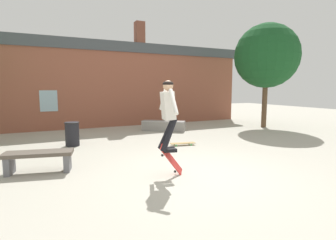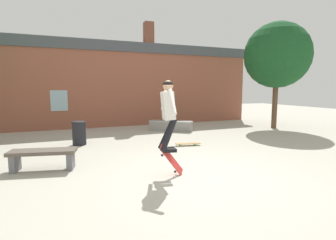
# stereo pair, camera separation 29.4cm
# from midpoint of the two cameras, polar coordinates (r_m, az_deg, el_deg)

# --- Properties ---
(ground_plane) EXTENTS (40.00, 40.00, 0.00)m
(ground_plane) POSITION_cam_midpoint_polar(r_m,az_deg,el_deg) (5.73, 4.08, -11.83)
(ground_plane) COLOR #B2AD9E
(building_backdrop) EXTENTS (15.22, 0.52, 5.03)m
(building_backdrop) POSITION_cam_midpoint_polar(r_m,az_deg,el_deg) (12.83, -13.65, 7.96)
(building_backdrop) COLOR #93513D
(building_backdrop) RESTS_ON ground_plane
(tree_right) EXTENTS (2.91, 2.91, 4.75)m
(tree_right) POSITION_cam_midpoint_polar(r_m,az_deg,el_deg) (13.05, 20.06, 12.93)
(tree_right) COLOR brown
(tree_right) RESTS_ON ground_plane
(park_bench) EXTENTS (1.49, 0.78, 0.47)m
(park_bench) POSITION_cam_midpoint_polar(r_m,az_deg,el_deg) (6.50, -27.50, -7.29)
(park_bench) COLOR brown
(park_bench) RESTS_ON ground_plane
(skate_ledge) EXTENTS (1.74, 1.50, 0.44)m
(skate_ledge) POSITION_cam_midpoint_polar(r_m,az_deg,el_deg) (11.28, -1.75, -1.28)
(skate_ledge) COLOR gray
(skate_ledge) RESTS_ON ground_plane
(trash_bin) EXTENTS (0.47, 0.47, 0.77)m
(trash_bin) POSITION_cam_midpoint_polar(r_m,az_deg,el_deg) (8.94, -21.03, -2.73)
(trash_bin) COLOR black
(trash_bin) RESTS_ON ground_plane
(skater) EXTENTS (0.43, 1.26, 1.46)m
(skater) POSITION_cam_midpoint_polar(r_m,az_deg,el_deg) (5.32, -1.57, 2.33)
(skater) COLOR silver
(skateboard_flipping) EXTENTS (0.59, 0.21, 0.71)m
(skateboard_flipping) POSITION_cam_midpoint_polar(r_m,az_deg,el_deg) (5.56, -0.80, -8.64)
(skateboard_flipping) COLOR red
(skateboard_resting) EXTENTS (0.83, 0.35, 0.08)m
(skateboard_resting) POSITION_cam_midpoint_polar(r_m,az_deg,el_deg) (8.49, 2.24, -5.08)
(skateboard_resting) COLOR #AD894C
(skateboard_resting) RESTS_ON ground_plane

